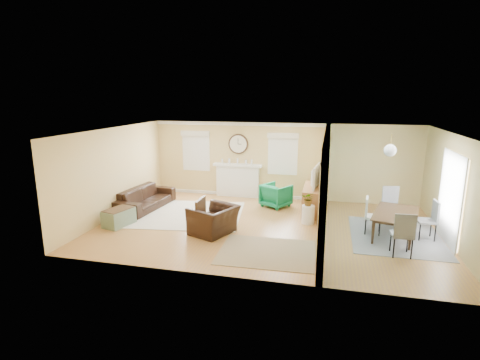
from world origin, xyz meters
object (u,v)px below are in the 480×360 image
(green_chair, at_px, (276,195))
(credenza, at_px, (312,199))
(sofa, at_px, (146,198))
(eames_chair, at_px, (214,220))
(dining_table, at_px, (396,225))

(green_chair, relative_size, credenza, 0.50)
(sofa, relative_size, eames_chair, 2.05)
(eames_chair, distance_m, green_chair, 3.02)
(sofa, height_order, dining_table, sofa)
(sofa, distance_m, dining_table, 7.33)
(dining_table, bearing_deg, sofa, 98.37)
(green_chair, xyz_separation_m, dining_table, (3.33, -1.89, -0.06))
(sofa, bearing_deg, credenza, -75.44)
(eames_chair, xyz_separation_m, credenza, (2.38, 2.44, 0.04))
(sofa, relative_size, green_chair, 2.81)
(credenza, distance_m, dining_table, 2.67)
(credenza, xyz_separation_m, dining_table, (2.17, -1.57, -0.09))
(sofa, height_order, eames_chair, eames_chair)
(sofa, distance_m, credenza, 5.19)
(sofa, height_order, credenza, credenza)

